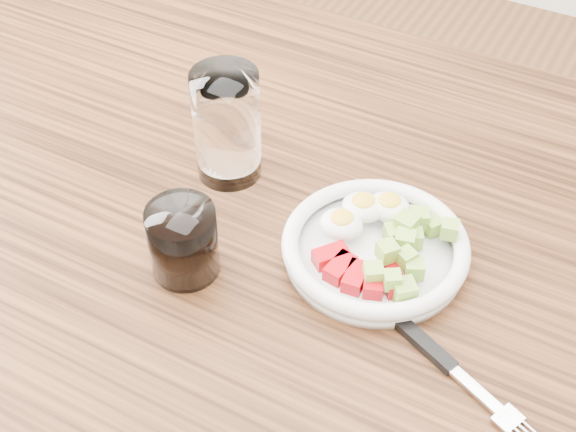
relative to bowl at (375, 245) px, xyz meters
name	(u,v)px	position (x,y,z in m)	size (l,w,h in m)	color
dining_table	(291,304)	(-0.08, -0.03, -0.12)	(1.50, 0.90, 0.77)	brown
bowl	(375,245)	(0.00, 0.00, 0.00)	(0.20, 0.20, 0.05)	white
fork	(435,353)	(0.10, -0.09, -0.01)	(0.21, 0.10, 0.01)	black
water_glass	(227,125)	(-0.20, 0.04, 0.05)	(0.08, 0.08, 0.13)	white
coffee_glass	(183,242)	(-0.17, -0.11, 0.02)	(0.07, 0.07, 0.08)	white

